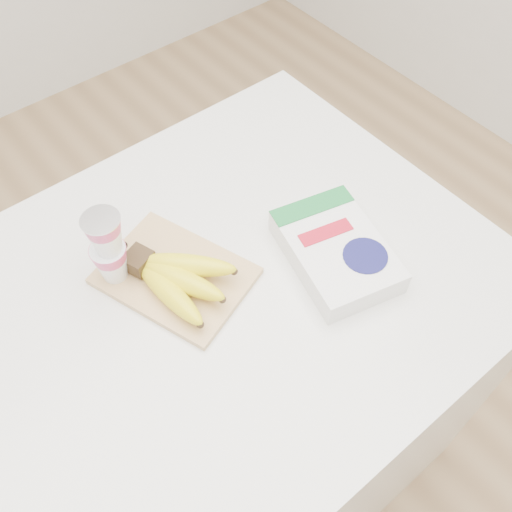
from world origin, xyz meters
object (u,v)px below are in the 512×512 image
(bananas, at_px, (176,278))
(cereal_box, at_px, (336,251))
(yogurt_stack, at_px, (108,247))
(cutting_board, at_px, (175,276))
(table, at_px, (191,417))

(bananas, distance_m, cereal_box, 0.30)
(yogurt_stack, xyz_separation_m, cereal_box, (0.35, -0.22, -0.07))
(cereal_box, bearing_deg, bananas, 168.66)
(bananas, height_order, yogurt_stack, yogurt_stack)
(yogurt_stack, bearing_deg, cutting_board, -38.02)
(table, xyz_separation_m, bananas, (0.05, 0.04, 0.52))
(table, height_order, cutting_board, cutting_board)
(bananas, distance_m, yogurt_stack, 0.13)
(cutting_board, bearing_deg, bananas, -131.70)
(cutting_board, bearing_deg, yogurt_stack, 122.50)
(cutting_board, relative_size, yogurt_stack, 1.69)
(table, distance_m, yogurt_stack, 0.59)
(bananas, bearing_deg, cutting_board, 67.78)
(table, xyz_separation_m, cereal_box, (0.32, -0.09, 0.50))
(bananas, relative_size, yogurt_stack, 1.36)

